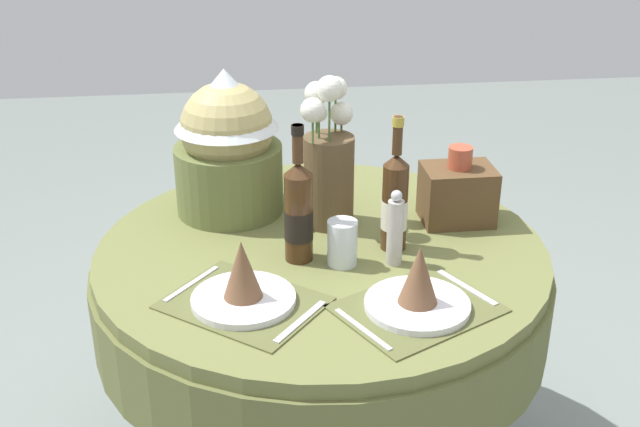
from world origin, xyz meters
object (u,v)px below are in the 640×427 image
Objects in this scene: dining_table at (321,293)px; place_setting_left at (243,286)px; flower_vase at (328,163)px; woven_basket_side_right at (457,192)px; tumbler_near_left at (342,243)px; wine_bottle_centre at (395,201)px; wine_bottle_left at (299,211)px; place_setting_right at (418,291)px; pepper_mill at (395,230)px; gift_tub_back_left at (227,139)px.

place_setting_left is (-0.21, -0.26, 0.19)m from dining_table.
flower_vase is 1.96× the size of woven_basket_side_right.
woven_basket_side_right reaches higher than tumbler_near_left.
woven_basket_side_right is at bearing 31.66° from place_setting_left.
place_setting_left is 3.67× the size of tumbler_near_left.
woven_basket_side_right is (0.21, 0.14, -0.05)m from wine_bottle_centre.
woven_basket_side_right is (0.46, 0.17, -0.05)m from wine_bottle_left.
place_setting_left is 0.26m from wine_bottle_left.
place_setting_right is at bearing -62.20° from dining_table.
dining_table is 0.23m from tumbler_near_left.
woven_basket_side_right is at bearing 45.28° from pepper_mill.
dining_table is 2.91× the size of gift_tub_back_left.
wine_bottle_left is at bearing 53.63° from place_setting_left.
place_setting_left is at bearing -87.98° from gift_tub_back_left.
wine_bottle_left reaches higher than tumbler_near_left.
gift_tub_back_left is (-0.17, 0.32, 0.08)m from wine_bottle_left.
wine_bottle_left reaches higher than pepper_mill.
place_setting_left is at bearing -126.37° from wine_bottle_left.
wine_bottle_centre is 0.09m from pepper_mill.
wine_bottle_left is at bearing -159.34° from woven_basket_side_right.
wine_bottle_centre is at bearing 88.58° from place_setting_right.
place_setting_left is 1.00× the size of flower_vase.
pepper_mill reaches higher than place_setting_right.
wine_bottle_centre reaches higher than place_setting_left.
tumbler_near_left is at bearing -149.07° from woven_basket_side_right.
flower_vase is 0.37m from woven_basket_side_right.
pepper_mill is at bearing 92.08° from place_setting_right.
flower_vase is 3.66× the size of tumbler_near_left.
pepper_mill is 0.32m from woven_basket_side_right.
place_setting_left is 0.41m from pepper_mill.
pepper_mill is at bearing -62.27° from flower_vase.
place_setting_left is 0.47m from wine_bottle_centre.
gift_tub_back_left is at bearing 145.34° from wine_bottle_centre.
flower_vase reaches higher than pepper_mill.
flower_vase reaches higher than dining_table.
gift_tub_back_left reaches higher than wine_bottle_centre.
flower_vase reaches higher than woven_basket_side_right.
gift_tub_back_left is at bearing 137.06° from pepper_mill.
place_setting_left reaches higher than dining_table.
gift_tub_back_left is at bearing 124.58° from place_setting_right.
tumbler_near_left is at bearing 120.41° from place_setting_right.
place_setting_left and place_setting_right have the same top height.
pepper_mill is (-0.02, -0.08, -0.04)m from wine_bottle_centre.
wine_bottle_centre is at bearing 7.26° from wine_bottle_left.
gift_tub_back_left reaches higher than tumbler_near_left.
flower_vase is 1.20× the size of wine_bottle_centre.
wine_bottle_centre reaches higher than dining_table.
pepper_mill is 0.56m from gift_tub_back_left.
place_setting_right is (0.39, -0.07, 0.00)m from place_setting_left.
woven_basket_side_right is at bearing -4.45° from flower_vase.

